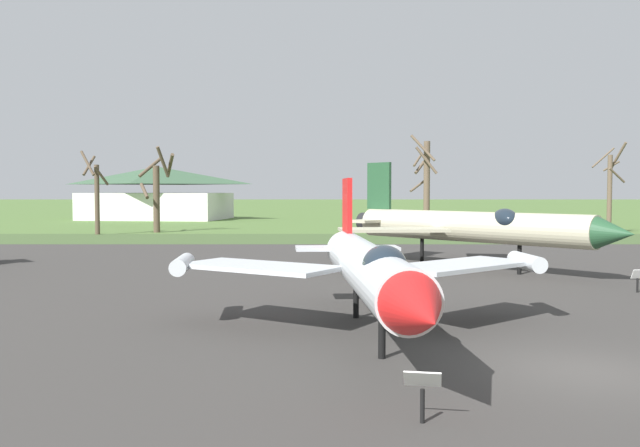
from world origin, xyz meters
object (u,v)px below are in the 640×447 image
info_placard_front_right (637,279)px  jet_fighter_front_right (470,226)px  visitor_building (157,193)px  jet_fighter_rear_left (369,268)px  info_placard_rear_left (422,388)px

info_placard_front_right → jet_fighter_front_right: bearing=121.9°
jet_fighter_front_right → visitor_building: bearing=116.5°
jet_fighter_front_right → jet_fighter_rear_left: 17.17m
info_placard_front_right → info_placard_rear_left: 18.26m
info_placard_front_right → visitor_building: (-35.61, 69.42, 3.13)m
visitor_building → info_placard_front_right: bearing=-62.8°
jet_fighter_front_right → visitor_building: 68.90m
jet_fighter_front_right → info_placard_rear_left: jet_fighter_front_right is taller
jet_fighter_front_right → visitor_building: size_ratio=0.62×
jet_fighter_front_right → jet_fighter_rear_left: (-6.28, -15.98, -0.31)m
jet_fighter_rear_left → info_placard_front_right: bearing=36.4°
jet_fighter_rear_left → info_placard_rear_left: bearing=-86.3°
jet_fighter_front_right → jet_fighter_rear_left: size_ratio=0.92×
jet_fighter_front_right → visitor_building: visitor_building is taller
jet_fighter_rear_left → visitor_building: (-24.49, 77.61, 1.76)m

